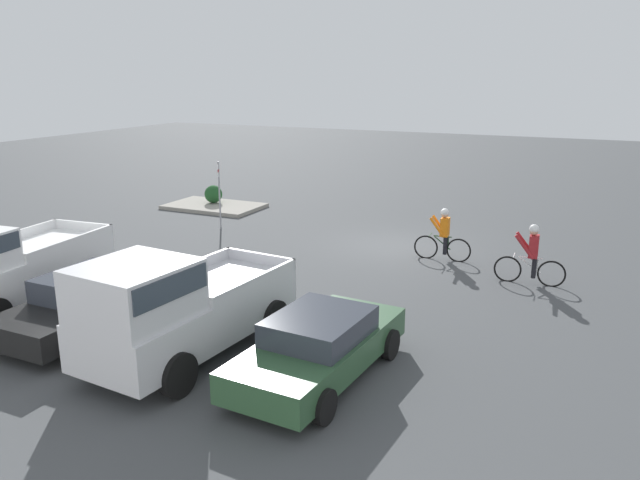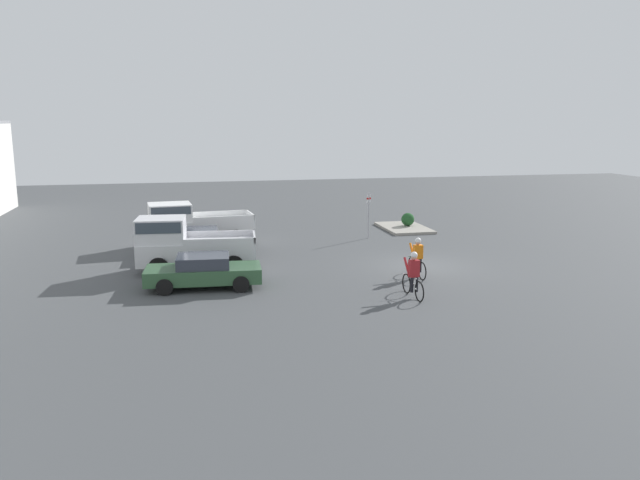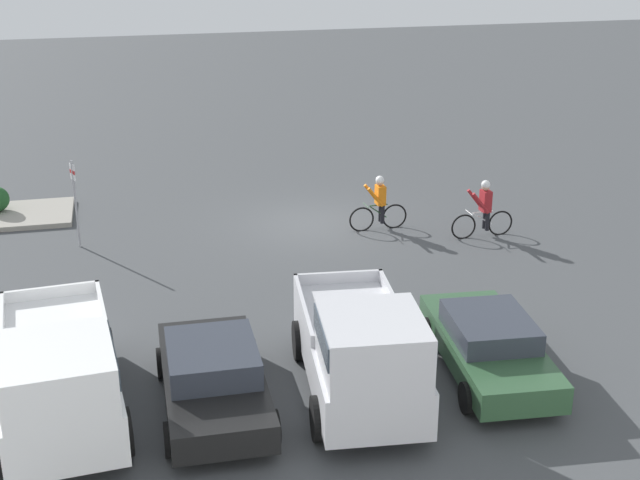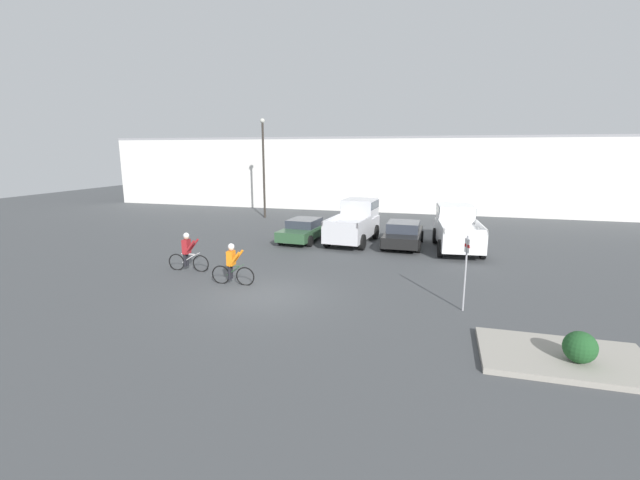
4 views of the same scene
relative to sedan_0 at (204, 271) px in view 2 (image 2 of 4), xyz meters
The scene contains 10 objects.
ground_plane 9.60m from the sedan_0, 80.55° to the right, with size 80.00×80.00×0.00m, color #424447.
sedan_0 is the anchor object (origin of this frame).
pickup_truck_0 2.96m from the sedan_0, 12.54° to the left, with size 2.49×5.03×2.32m.
sedan_1 5.60m from the sedan_0, ahead, with size 2.04×4.36×1.33m.
pickup_truck_1 8.38m from the sedan_0, ahead, with size 2.56×5.31×2.20m.
cyclist_0 8.58m from the sedan_0, 91.26° to the right, with size 1.77×0.47×1.66m.
cyclist_1 7.92m from the sedan_0, 111.69° to the right, with size 1.90×0.47×1.71m.
fire_lane_sign 12.35m from the sedan_0, 47.50° to the right, with size 0.15×0.28×2.49m.
curb_island 15.99m from the sedan_0, 48.49° to the right, with size 3.97×2.47×0.15m, color gray.
shrub 16.35m from the sedan_0, 48.59° to the right, with size 0.76×0.76×0.76m.
Camera 2 is at (-25.05, 10.12, 6.35)m, focal length 35.00 mm.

